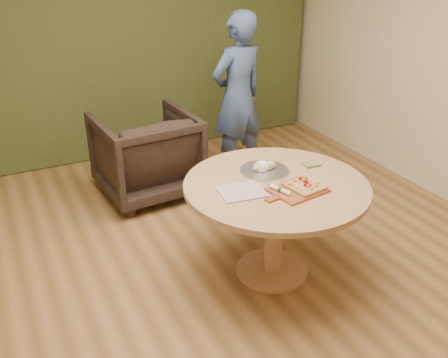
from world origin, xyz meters
name	(u,v)px	position (x,y,z in m)	size (l,w,h in m)	color
room_shell	(236,107)	(0.00, 0.00, 1.40)	(5.04, 6.04, 2.84)	olive
curtain	(108,30)	(0.00, 2.90, 1.40)	(4.80, 0.14, 2.78)	#333C1B
pedestal_table	(275,201)	(0.40, 0.14, 0.61)	(1.30, 1.30, 0.75)	tan
pizza_paddle	(296,190)	(0.45, -0.02, 0.76)	(0.47, 0.33, 0.01)	brown
flatbread_pizza	(305,186)	(0.52, -0.03, 0.78)	(0.25, 0.25, 0.04)	#BE894A
cutlery_roll	(280,190)	(0.34, 0.00, 0.78)	(0.08, 0.20, 0.03)	white
newspaper	(241,192)	(0.12, 0.13, 0.76)	(0.30, 0.25, 0.01)	silver
serving_tray	(264,171)	(0.42, 0.34, 0.76)	(0.36, 0.36, 0.02)	silver
bread_roll	(263,166)	(0.41, 0.34, 0.79)	(0.19, 0.09, 0.09)	tan
green_packet	(311,164)	(0.79, 0.28, 0.76)	(0.12, 0.10, 0.02)	#58672E
armchair	(146,151)	(-0.02, 1.79, 0.45)	(0.88, 0.82, 0.90)	black
person_standing	(238,97)	(0.98, 1.81, 0.84)	(0.61, 0.40, 1.68)	#384F7E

